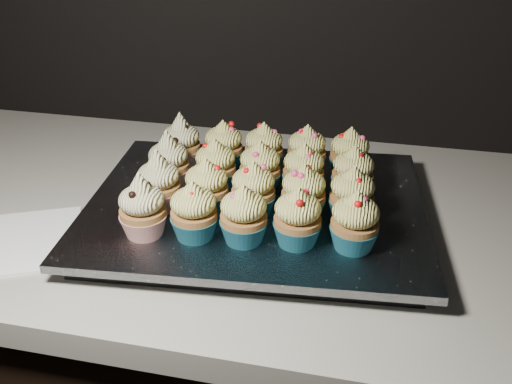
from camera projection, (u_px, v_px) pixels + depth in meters
worktop at (191, 212)px, 0.93m from camera, size 2.44×0.64×0.04m
napkin at (20, 241)px, 0.81m from camera, size 0.21×0.21×0.00m
baking_tray at (256, 215)px, 0.86m from camera, size 0.49×0.39×0.02m
foil_lining at (256, 205)px, 0.85m from camera, size 0.53×0.43×0.01m
cupcake_0 at (142, 208)px, 0.75m from camera, size 0.06×0.06×0.10m
cupcake_1 at (194, 212)px, 0.75m from camera, size 0.06×0.06×0.08m
cupcake_2 at (244, 216)px, 0.74m from camera, size 0.06×0.06×0.08m
cupcake_3 at (298, 218)px, 0.73m from camera, size 0.06×0.06×0.08m
cupcake_4 at (355, 222)px, 0.72m from camera, size 0.06×0.06×0.08m
cupcake_5 at (159, 183)px, 0.81m from camera, size 0.06×0.06×0.10m
cupcake_6 at (207, 188)px, 0.81m from camera, size 0.06×0.06×0.08m
cupcake_7 at (253, 190)px, 0.80m from camera, size 0.06×0.06×0.08m
cupcake_8 at (303, 193)px, 0.79m from camera, size 0.06×0.06×0.08m
cupcake_9 at (352, 196)px, 0.78m from camera, size 0.06×0.06×0.08m
cupcake_10 at (169, 163)px, 0.87m from camera, size 0.06×0.06×0.10m
cupcake_11 at (216, 166)px, 0.86m from camera, size 0.06×0.06×0.08m
cupcake_12 at (260, 168)px, 0.86m from camera, size 0.06×0.06×0.08m
cupcake_13 at (304, 171)px, 0.85m from camera, size 0.06×0.06×0.08m
cupcake_14 at (353, 174)px, 0.84m from camera, size 0.06×0.06×0.08m
cupcake_15 at (182, 143)px, 0.93m from camera, size 0.06×0.06×0.10m
cupcake_16 at (224, 147)px, 0.93m from camera, size 0.06×0.06×0.08m
cupcake_17 at (264, 149)px, 0.92m from camera, size 0.06×0.06×0.08m
cupcake_18 at (307, 151)px, 0.91m from camera, size 0.06×0.06×0.08m
cupcake_19 at (350, 154)px, 0.90m from camera, size 0.06×0.06×0.08m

